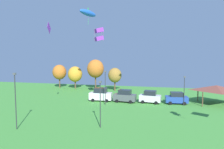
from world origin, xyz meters
name	(u,v)px	position (x,y,z in m)	size (l,w,h in m)	color
kite_flying_0	(99,34)	(-7.97, 36.85, 13.15)	(2.06, 2.02, 2.61)	purple
kite_flying_4	(49,28)	(-13.45, 28.27, 13.38)	(0.49, 1.81, 1.85)	purple
kite_flying_6	(88,13)	(-10.85, 38.75, 17.69)	(2.50, 5.45, 3.40)	blue
parked_car_leftmost	(101,95)	(-8.00, 37.86, 1.31)	(4.61, 2.22, 2.69)	silver
parked_car_second_from_left	(125,96)	(-3.13, 38.03, 1.21)	(4.48, 2.27, 2.46)	#4C5156
parked_car_third_from_left	(150,97)	(1.75, 38.45, 1.18)	(4.20, 2.35, 2.40)	silver
parked_car_rightmost_in_row	(176,98)	(6.63, 38.83, 1.11)	(4.22, 2.40, 2.25)	#234299
park_pavilion	(216,88)	(13.78, 40.26, 3.08)	(7.11, 6.01, 3.60)	brown
light_post_0	(184,89)	(7.86, 37.95, 3.08)	(0.36, 0.20, 5.38)	#2D2D33
light_post_1	(15,98)	(-13.44, 20.27, 3.87)	(0.36, 0.20, 6.94)	#2D2D33
light_post_2	(105,86)	(-6.24, 34.92, 3.56)	(0.36, 0.20, 6.33)	#2D2D33
light_post_3	(100,101)	(-3.63, 23.24, 3.34)	(0.36, 0.20, 5.88)	#2D2D33
treeline_tree_0	(59,72)	(-24.60, 51.81, 4.53)	(3.89, 3.89, 6.69)	brown
treeline_tree_1	(75,74)	(-19.66, 51.61, 4.08)	(3.97, 3.97, 6.28)	brown
treeline_tree_2	(95,69)	(-13.82, 52.17, 5.66)	(4.60, 4.60, 8.21)	brown
treeline_tree_3	(115,75)	(-8.05, 50.89, 4.08)	(3.52, 3.52, 6.04)	brown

